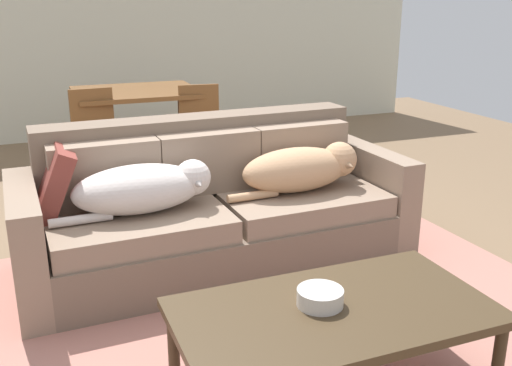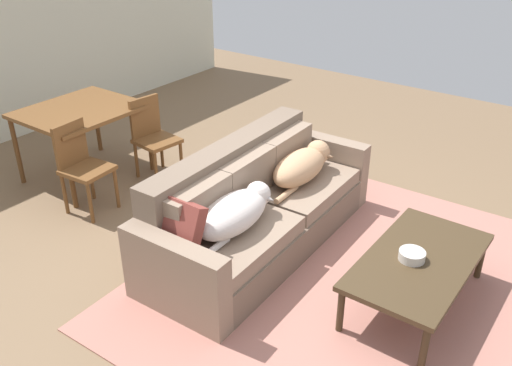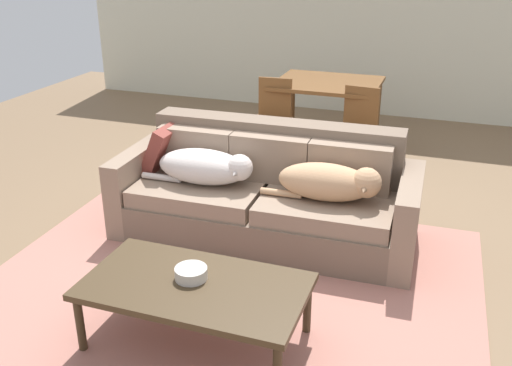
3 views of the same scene
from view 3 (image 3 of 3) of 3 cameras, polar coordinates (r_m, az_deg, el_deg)
The scene contains 12 objects.
ground_plane at distance 4.65m, azimuth 0.31°, elevation -5.65°, with size 10.00×10.00×0.00m, color #7E6246.
back_partition at distance 8.01m, azimuth 10.17°, elevation 16.42°, with size 8.00×0.12×2.70m, color beige.
area_rug at distance 4.06m, azimuth -2.80°, elevation -10.29°, with size 3.39×2.75×0.01m, color tan.
couch at distance 4.60m, azimuth 1.10°, elevation -1.24°, with size 2.39×0.98×0.89m.
dog_on_left_cushion at distance 4.53m, azimuth -4.92°, elevation 1.61°, with size 0.91×0.39×0.28m.
dog_on_right_cushion at distance 4.26m, azimuth 7.48°, elevation 0.09°, with size 0.89×0.35×0.29m.
throw_pillow_by_left_arm at distance 4.86m, azimuth -9.24°, elevation 3.42°, with size 0.10×0.40×0.40m, color brown.
coffee_table at distance 3.39m, azimuth -6.08°, elevation -10.45°, with size 1.30×0.70×0.41m.
bowl_on_coffee_table at distance 3.40m, azimuth -6.47°, elevation -8.89°, with size 0.19×0.19×0.07m, color silver.
dining_table at distance 6.53m, azimuth 7.12°, elevation 9.34°, with size 1.14×0.98×0.78m.
dining_chair_near_left at distance 6.18m, azimuth 1.66°, elevation 6.71°, with size 0.43×0.43×0.88m.
dining_chair_near_right at distance 5.97m, azimuth 10.01°, elevation 5.63°, with size 0.45×0.45×0.86m.
Camera 3 is at (1.33, -3.85, 2.24)m, focal length 40.25 mm.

